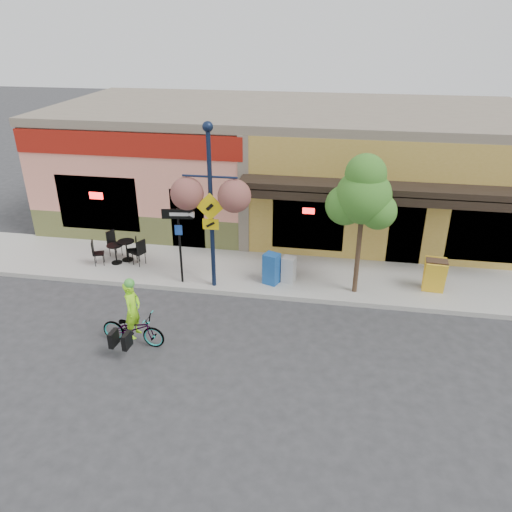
{
  "coord_description": "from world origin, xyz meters",
  "views": [
    {
      "loc": [
        2.1,
        -12.22,
        7.61
      ],
      "look_at": [
        -0.08,
        0.5,
        1.4
      ],
      "focal_mm": 35.0,
      "sensor_mm": 36.0,
      "label": 1
    }
  ],
  "objects_px": {
    "cyclist_rider": "(134,318)",
    "street_tree": "(361,226)",
    "lamp_post": "(211,209)",
    "newspaper_box_blue": "(271,269)",
    "one_way_sign": "(180,246)",
    "building": "(287,163)",
    "newspaper_box_grey": "(289,270)",
    "bicycle": "(133,328)"
  },
  "relations": [
    {
      "from": "bicycle",
      "to": "building",
      "type": "bearing_deg",
      "value": -11.14
    },
    {
      "from": "cyclist_rider",
      "to": "one_way_sign",
      "type": "height_order",
      "value": "one_way_sign"
    },
    {
      "from": "bicycle",
      "to": "one_way_sign",
      "type": "xyz_separation_m",
      "value": [
        0.32,
        3.13,
        0.91
      ]
    },
    {
      "from": "newspaper_box_grey",
      "to": "lamp_post",
      "type": "bearing_deg",
      "value": -152.42
    },
    {
      "from": "building",
      "to": "street_tree",
      "type": "distance_m",
      "value": 6.93
    },
    {
      "from": "bicycle",
      "to": "one_way_sign",
      "type": "distance_m",
      "value": 3.28
    },
    {
      "from": "lamp_post",
      "to": "newspaper_box_grey",
      "type": "relative_size",
      "value": 5.99
    },
    {
      "from": "cyclist_rider",
      "to": "street_tree",
      "type": "relative_size",
      "value": 0.36
    },
    {
      "from": "bicycle",
      "to": "street_tree",
      "type": "height_order",
      "value": "street_tree"
    },
    {
      "from": "building",
      "to": "street_tree",
      "type": "relative_size",
      "value": 4.3
    },
    {
      "from": "lamp_post",
      "to": "newspaper_box_blue",
      "type": "xyz_separation_m",
      "value": [
        1.71,
        0.43,
        -2.0
      ]
    },
    {
      "from": "lamp_post",
      "to": "street_tree",
      "type": "distance_m",
      "value": 4.28
    },
    {
      "from": "building",
      "to": "one_way_sign",
      "type": "xyz_separation_m",
      "value": [
        -2.46,
        -6.63,
        -0.89
      ]
    },
    {
      "from": "building",
      "to": "cyclist_rider",
      "type": "relative_size",
      "value": 11.93
    },
    {
      "from": "building",
      "to": "one_way_sign",
      "type": "bearing_deg",
      "value": -110.37
    },
    {
      "from": "building",
      "to": "newspaper_box_grey",
      "type": "relative_size",
      "value": 21.91
    },
    {
      "from": "lamp_post",
      "to": "building",
      "type": "bearing_deg",
      "value": 77.3
    },
    {
      "from": "cyclist_rider",
      "to": "newspaper_box_blue",
      "type": "bearing_deg",
      "value": -35.74
    },
    {
      "from": "one_way_sign",
      "to": "street_tree",
      "type": "height_order",
      "value": "street_tree"
    },
    {
      "from": "lamp_post",
      "to": "cyclist_rider",
      "type": "bearing_deg",
      "value": -113.27
    },
    {
      "from": "lamp_post",
      "to": "one_way_sign",
      "type": "xyz_separation_m",
      "value": [
        -1.03,
        0.04,
        -1.28
      ]
    },
    {
      "from": "one_way_sign",
      "to": "newspaper_box_blue",
      "type": "bearing_deg",
      "value": 0.29
    },
    {
      "from": "one_way_sign",
      "to": "street_tree",
      "type": "relative_size",
      "value": 0.57
    },
    {
      "from": "bicycle",
      "to": "cyclist_rider",
      "type": "xyz_separation_m",
      "value": [
        0.05,
        0.0,
        0.32
      ]
    },
    {
      "from": "cyclist_rider",
      "to": "newspaper_box_grey",
      "type": "relative_size",
      "value": 1.84
    },
    {
      "from": "building",
      "to": "newspaper_box_blue",
      "type": "xyz_separation_m",
      "value": [
        0.28,
        -6.25,
        -1.61
      ]
    },
    {
      "from": "bicycle",
      "to": "street_tree",
      "type": "relative_size",
      "value": 0.4
    },
    {
      "from": "cyclist_rider",
      "to": "newspaper_box_blue",
      "type": "distance_m",
      "value": 4.63
    },
    {
      "from": "one_way_sign",
      "to": "street_tree",
      "type": "xyz_separation_m",
      "value": [
        5.28,
        0.3,
        0.91
      ]
    },
    {
      "from": "lamp_post",
      "to": "newspaper_box_grey",
      "type": "xyz_separation_m",
      "value": [
        2.23,
        0.6,
        -2.07
      ]
    },
    {
      "from": "cyclist_rider",
      "to": "lamp_post",
      "type": "height_order",
      "value": "lamp_post"
    },
    {
      "from": "building",
      "to": "cyclist_rider",
      "type": "xyz_separation_m",
      "value": [
        -2.73,
        -9.77,
        -1.49
      ]
    },
    {
      "from": "newspaper_box_grey",
      "to": "street_tree",
      "type": "height_order",
      "value": "street_tree"
    },
    {
      "from": "cyclist_rider",
      "to": "one_way_sign",
      "type": "xyz_separation_m",
      "value": [
        0.27,
        3.13,
        0.6
      ]
    },
    {
      "from": "bicycle",
      "to": "one_way_sign",
      "type": "height_order",
      "value": "one_way_sign"
    },
    {
      "from": "bicycle",
      "to": "lamp_post",
      "type": "height_order",
      "value": "lamp_post"
    },
    {
      "from": "bicycle",
      "to": "cyclist_rider",
      "type": "relative_size",
      "value": 1.11
    },
    {
      "from": "newspaper_box_blue",
      "to": "building",
      "type": "bearing_deg",
      "value": 113.73
    },
    {
      "from": "one_way_sign",
      "to": "newspaper_box_grey",
      "type": "distance_m",
      "value": 3.39
    },
    {
      "from": "building",
      "to": "newspaper_box_grey",
      "type": "bearing_deg",
      "value": -82.6
    },
    {
      "from": "cyclist_rider",
      "to": "newspaper_box_grey",
      "type": "xyz_separation_m",
      "value": [
        3.52,
        3.69,
        -0.2
      ]
    },
    {
      "from": "bicycle",
      "to": "lamp_post",
      "type": "distance_m",
      "value": 4.02
    }
  ]
}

